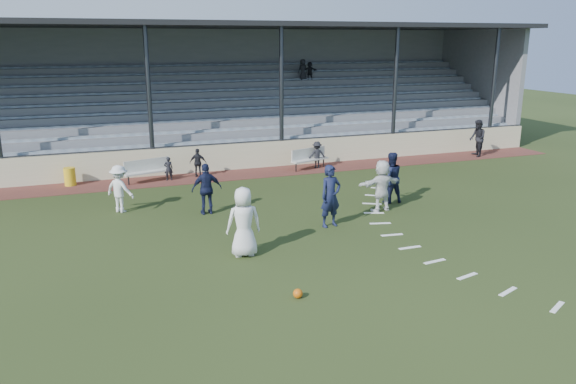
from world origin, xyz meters
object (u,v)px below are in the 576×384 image
Objects in this scene: trash_bin at (70,177)px; official at (477,138)px; player_navy_lead at (331,196)px; player_white_lead at (244,222)px; bench_left at (147,168)px; bench_right at (309,157)px; football at (298,294)px.

trash_bin is 0.39× the size of official.
player_white_lead is at bearing -165.82° from player_navy_lead.
bench_left is at bearing -8.00° from trash_bin.
trash_bin is (-10.41, 0.46, -0.20)m from bench_right.
player_white_lead is 1.05× the size of official.
bench_left is 1.01× the size of player_navy_lead.
player_navy_lead is 13.89m from official.
player_white_lead is (-0.45, 3.02, 0.87)m from football.
player_navy_lead is 1.08× the size of official.
bench_left is 1.09× the size of official.
bench_right is 1.00× the size of player_navy_lead.
player_navy_lead reaches higher than bench_right.
player_white_lead reaches higher than bench_right.
bench_right is 8.31m from player_navy_lead.
player_navy_lead reaches higher than player_white_lead.
player_navy_lead is at bearing -74.41° from bench_left.
trash_bin is (-3.08, 0.43, -0.20)m from bench_left.
player_white_lead is at bearing -64.82° from trash_bin.
player_navy_lead is (7.93, -8.38, 0.62)m from trash_bin.
player_navy_lead reaches higher than football.
bench_left is at bearing 99.19° from football.
official reaches higher than bench_right.
football is at bearing -132.52° from bench_right.
bench_left is 2.76× the size of trash_bin.
official is at bearing -21.30° from bench_right.
bench_right is 11.06m from player_white_lead.
football is 18.90m from official.
player_white_lead is (-5.76, -9.43, 0.40)m from bench_right.
football is (-5.31, -12.44, -0.47)m from bench_right.
football is (2.02, -12.47, -0.47)m from bench_left.
bench_right reaches higher than football.
trash_bin is 0.37× the size of player_navy_lead.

